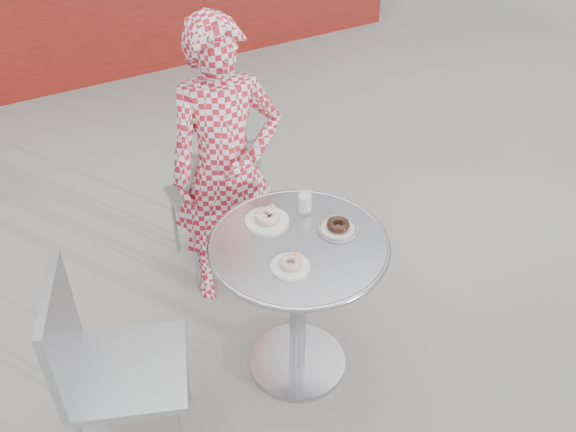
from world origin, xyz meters
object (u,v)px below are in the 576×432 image
bistro_table (298,276)px  chair_left (133,400)px  plate_far (267,218)px  plate_near (291,264)px  plate_checker (338,227)px  seated_person (226,169)px  chair_far (215,225)px  milk_cup (305,203)px

bistro_table → chair_left: size_ratio=0.83×
plate_far → plate_near: size_ratio=1.21×
chair_left → plate_checker: chair_left is taller
chair_left → plate_far: chair_left is taller
plate_checker → plate_far: bearing=140.2°
seated_person → plate_far: bearing=-81.4°
chair_left → seated_person: seated_person is taller
chair_far → chair_left: 1.23m
chair_far → plate_far: chair_far is taller
chair_left → seated_person: (0.80, 0.72, 0.49)m
chair_left → milk_cup: (0.96, 0.22, 0.55)m
bistro_table → plate_near: (-0.11, -0.12, 0.21)m
seated_person → plate_near: seated_person is taller
chair_far → milk_cup: milk_cup is taller
bistro_table → plate_far: 0.29m
chair_left → seated_person: 1.18m
chair_far → plate_far: bearing=90.4°
plate_far → plate_near: 0.32m
seated_person → plate_far: size_ratio=8.05×
seated_person → plate_far: 0.49m
bistro_table → plate_checker: 0.28m
seated_person → chair_left: bearing=-126.7°
chair_left → plate_far: (0.77, 0.23, 0.52)m
bistro_table → plate_checker: (0.19, -0.01, 0.21)m
plate_checker → milk_cup: (-0.06, 0.19, 0.03)m
bistro_table → plate_checker: size_ratio=4.47×
chair_far → plate_near: bearing=87.7°
chair_left → milk_cup: 1.13m
plate_near → plate_checker: plate_checker is taller
seated_person → milk_cup: (0.16, -0.50, 0.06)m
plate_far → chair_left: bearing=-163.2°
plate_far → plate_checker: bearing=-39.8°
bistro_table → plate_far: bearing=104.3°
plate_checker → milk_cup: size_ratio=1.75×
bistro_table → seated_person: (-0.03, 0.68, 0.18)m
seated_person → milk_cup: size_ratio=15.33×
plate_far → plate_checker: plate_far is taller
plate_checker → plate_near: bearing=-159.9°
chair_left → plate_near: (0.72, -0.08, 0.52)m
seated_person → plate_near: size_ratio=9.75×
bistro_table → seated_person: 0.71m
chair_far → plate_far: size_ratio=4.56×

